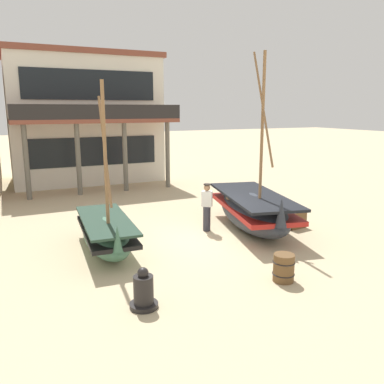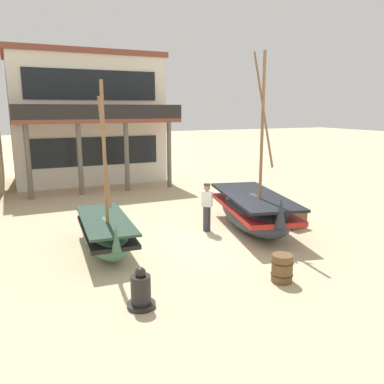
{
  "view_description": "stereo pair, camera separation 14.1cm",
  "coord_description": "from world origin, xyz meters",
  "px_view_note": "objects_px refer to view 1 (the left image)",
  "views": [
    {
      "loc": [
        -5.69,
        -10.94,
        4.2
      ],
      "look_at": [
        0.0,
        1.0,
        1.4
      ],
      "focal_mm": 36.83,
      "sensor_mm": 36.0,
      "label": 1
    },
    {
      "loc": [
        -5.56,
        -11.0,
        4.2
      ],
      "look_at": [
        0.0,
        1.0,
        1.4
      ],
      "focal_mm": 36.83,
      "sensor_mm": 36.0,
      "label": 2
    }
  ],
  "objects_px": {
    "fishing_boat_centre_large": "(253,210)",
    "fisherman_by_hull": "(207,208)",
    "fishing_boat_near_left": "(106,233)",
    "cargo_crate": "(292,219)",
    "wooden_barrel": "(284,268)",
    "harbor_building_main": "(84,118)",
    "capstan_winch": "(144,292)"
  },
  "relations": [
    {
      "from": "fishing_boat_centre_large",
      "to": "wooden_barrel",
      "type": "xyz_separation_m",
      "value": [
        -1.76,
        -3.95,
        -0.35
      ]
    },
    {
      "from": "harbor_building_main",
      "to": "capstan_winch",
      "type": "bearing_deg",
      "value": -96.81
    },
    {
      "from": "fishing_boat_centre_large",
      "to": "cargo_crate",
      "type": "relative_size",
      "value": 8.36
    },
    {
      "from": "harbor_building_main",
      "to": "fisherman_by_hull",
      "type": "bearing_deg",
      "value": -81.76
    },
    {
      "from": "fisherman_by_hull",
      "to": "harbor_building_main",
      "type": "xyz_separation_m",
      "value": [
        -1.78,
        12.3,
        2.83
      ]
    },
    {
      "from": "wooden_barrel",
      "to": "harbor_building_main",
      "type": "relative_size",
      "value": 0.08
    },
    {
      "from": "capstan_winch",
      "to": "fisherman_by_hull",
      "type": "bearing_deg",
      "value": 48.63
    },
    {
      "from": "wooden_barrel",
      "to": "cargo_crate",
      "type": "bearing_deg",
      "value": 48.06
    },
    {
      "from": "capstan_winch",
      "to": "wooden_barrel",
      "type": "height_order",
      "value": "capstan_winch"
    },
    {
      "from": "harbor_building_main",
      "to": "cargo_crate",
      "type": "bearing_deg",
      "value": -70.05
    },
    {
      "from": "fishing_boat_centre_large",
      "to": "fisherman_by_hull",
      "type": "bearing_deg",
      "value": 160.74
    },
    {
      "from": "fisherman_by_hull",
      "to": "capstan_winch",
      "type": "relative_size",
      "value": 1.84
    },
    {
      "from": "capstan_winch",
      "to": "cargo_crate",
      "type": "bearing_deg",
      "value": 26.35
    },
    {
      "from": "fishing_boat_centre_large",
      "to": "harbor_building_main",
      "type": "relative_size",
      "value": 0.71
    },
    {
      "from": "cargo_crate",
      "to": "fisherman_by_hull",
      "type": "bearing_deg",
      "value": 163.17
    },
    {
      "from": "fishing_boat_near_left",
      "to": "fisherman_by_hull",
      "type": "distance_m",
      "value": 3.69
    },
    {
      "from": "fishing_boat_centre_large",
      "to": "fisherman_by_hull",
      "type": "height_order",
      "value": "fishing_boat_centre_large"
    },
    {
      "from": "wooden_barrel",
      "to": "harbor_building_main",
      "type": "height_order",
      "value": "harbor_building_main"
    },
    {
      "from": "fishing_boat_centre_large",
      "to": "wooden_barrel",
      "type": "relative_size",
      "value": 8.67
    },
    {
      "from": "fishing_boat_centre_large",
      "to": "harbor_building_main",
      "type": "bearing_deg",
      "value": 104.57
    },
    {
      "from": "cargo_crate",
      "to": "capstan_winch",
      "type": "bearing_deg",
      "value": -153.65
    },
    {
      "from": "fishing_boat_near_left",
      "to": "cargo_crate",
      "type": "xyz_separation_m",
      "value": [
        6.66,
        -0.45,
        -0.26
      ]
    },
    {
      "from": "capstan_winch",
      "to": "wooden_barrel",
      "type": "relative_size",
      "value": 1.31
    },
    {
      "from": "fisherman_by_hull",
      "to": "wooden_barrel",
      "type": "distance_m",
      "value": 4.52
    },
    {
      "from": "fishing_boat_near_left",
      "to": "fishing_boat_centre_large",
      "type": "distance_m",
      "value": 5.2
    },
    {
      "from": "wooden_barrel",
      "to": "fishing_boat_near_left",
      "type": "bearing_deg",
      "value": 130.59
    },
    {
      "from": "fishing_boat_centre_large",
      "to": "capstan_winch",
      "type": "height_order",
      "value": "fishing_boat_centre_large"
    },
    {
      "from": "wooden_barrel",
      "to": "cargo_crate",
      "type": "height_order",
      "value": "wooden_barrel"
    },
    {
      "from": "fishing_boat_near_left",
      "to": "fishing_boat_centre_large",
      "type": "height_order",
      "value": "fishing_boat_centre_large"
    },
    {
      "from": "harbor_building_main",
      "to": "fishing_boat_centre_large",
      "type": "bearing_deg",
      "value": -75.43
    },
    {
      "from": "fishing_boat_centre_large",
      "to": "capstan_winch",
      "type": "relative_size",
      "value": 6.63
    },
    {
      "from": "wooden_barrel",
      "to": "harbor_building_main",
      "type": "xyz_separation_m",
      "value": [
        -1.58,
        16.79,
        3.31
      ]
    }
  ]
}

